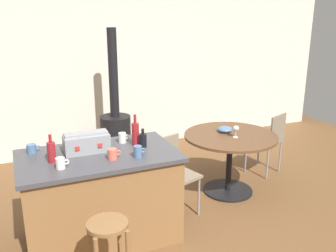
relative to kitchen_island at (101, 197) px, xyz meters
name	(u,v)px	position (x,y,z in m)	size (l,w,h in m)	color
ground_plane	(195,247)	(0.78, -0.51, -0.45)	(8.80, 8.80, 0.00)	brown
back_wall	(109,66)	(0.78, 2.50, 0.90)	(8.00, 0.10, 2.70)	silver
kitchen_island	(101,197)	(0.00, 0.00, 0.00)	(1.48, 0.86, 0.90)	olive
wooden_stool	(109,246)	(-0.14, -0.86, 0.04)	(0.31, 0.31, 0.69)	olive
dining_table	(230,148)	(1.69, 0.37, 0.13)	(1.12, 1.12, 0.75)	black
folding_chair_near	(269,138)	(2.48, 0.62, 0.07)	(0.52, 0.52, 0.87)	#7F705B
folding_chair_far	(173,170)	(0.85, 0.18, 0.07)	(0.50, 0.50, 0.87)	#7F705B
wood_stove	(116,132)	(0.64, 1.78, 0.05)	(0.44, 0.45, 1.97)	black
toolbox	(86,143)	(-0.08, 0.10, 0.54)	(0.42, 0.21, 0.19)	gray
bottle_0	(135,133)	(0.40, 0.10, 0.57)	(0.07, 0.07, 0.31)	maroon
bottle_1	(51,152)	(-0.42, -0.03, 0.55)	(0.07, 0.07, 0.26)	maroon
bottle_2	(143,140)	(0.45, 0.01, 0.52)	(0.07, 0.07, 0.19)	black
cup_0	(113,154)	(0.09, -0.18, 0.50)	(0.12, 0.09, 0.10)	#DB6651
cup_1	(32,149)	(-0.57, 0.28, 0.49)	(0.12, 0.09, 0.08)	#4C7099
cup_2	(138,152)	(0.32, -0.22, 0.50)	(0.11, 0.08, 0.11)	#4C7099
cup_3	(122,138)	(0.30, 0.22, 0.50)	(0.11, 0.08, 0.10)	white
cup_4	(61,163)	(-0.37, -0.21, 0.49)	(0.11, 0.08, 0.10)	white
wine_glass	(236,129)	(1.69, 0.26, 0.41)	(0.07, 0.07, 0.14)	silver
serving_bowl	(225,129)	(1.69, 0.49, 0.33)	(0.18, 0.18, 0.07)	#4C7099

